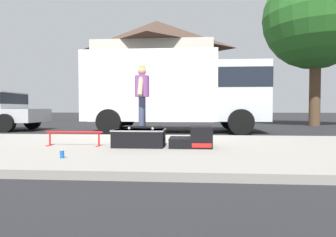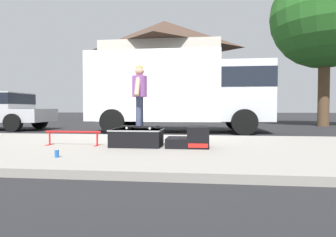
{
  "view_description": "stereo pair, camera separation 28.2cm",
  "coord_description": "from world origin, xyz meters",
  "px_view_note": "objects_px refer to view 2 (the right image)",
  "views": [
    {
      "loc": [
        1.29,
        -8.87,
        0.89
      ],
      "look_at": [
        0.76,
        -1.69,
        0.65
      ],
      "focal_mm": 29.91,
      "sensor_mm": 36.0,
      "label": 1
    },
    {
      "loc": [
        1.57,
        -8.84,
        0.89
      ],
      "look_at": [
        0.76,
        -1.69,
        0.65
      ],
      "focal_mm": 29.91,
      "sensor_mm": 36.0,
      "label": 2
    }
  ],
  "objects_px": {
    "skateboard": "(140,126)",
    "street_tree_main": "(332,18)",
    "kicker_ramp": "(192,139)",
    "grind_rail": "(73,135)",
    "box_truck": "(180,89)",
    "skater_kid": "(140,90)",
    "skate_box": "(137,137)",
    "soda_can": "(57,153)"
  },
  "relations": [
    {
      "from": "grind_rail",
      "to": "skateboard",
      "type": "height_order",
      "value": "skateboard"
    },
    {
      "from": "kicker_ramp",
      "to": "street_tree_main",
      "type": "height_order",
      "value": "street_tree_main"
    },
    {
      "from": "skater_kid",
      "to": "street_tree_main",
      "type": "height_order",
      "value": "street_tree_main"
    },
    {
      "from": "box_truck",
      "to": "soda_can",
      "type": "bearing_deg",
      "value": -102.18
    },
    {
      "from": "skater_kid",
      "to": "street_tree_main",
      "type": "xyz_separation_m",
      "value": [
        8.03,
        9.84,
        4.35
      ]
    },
    {
      "from": "skater_kid",
      "to": "box_truck",
      "type": "distance_m",
      "value": 5.37
    },
    {
      "from": "grind_rail",
      "to": "box_truck",
      "type": "xyz_separation_m",
      "value": [
        1.9,
        5.35,
        1.36
      ]
    },
    {
      "from": "kicker_ramp",
      "to": "street_tree_main",
      "type": "distance_m",
      "value": 13.19
    },
    {
      "from": "skate_box",
      "to": "box_truck",
      "type": "xyz_separation_m",
      "value": [
        0.5,
        5.35,
        1.39
      ]
    },
    {
      "from": "skate_box",
      "to": "soda_can",
      "type": "xyz_separation_m",
      "value": [
        -0.97,
        -1.48,
        -0.13
      ]
    },
    {
      "from": "skateboard",
      "to": "skate_box",
      "type": "bearing_deg",
      "value": -161.81
    },
    {
      "from": "grind_rail",
      "to": "box_truck",
      "type": "distance_m",
      "value": 5.84
    },
    {
      "from": "skater_kid",
      "to": "box_truck",
      "type": "relative_size",
      "value": 0.18
    },
    {
      "from": "skate_box",
      "to": "street_tree_main",
      "type": "bearing_deg",
      "value": 50.65
    },
    {
      "from": "kicker_ramp",
      "to": "box_truck",
      "type": "xyz_separation_m",
      "value": [
        -0.63,
        5.36,
        1.41
      ]
    },
    {
      "from": "skate_box",
      "to": "skateboard",
      "type": "xyz_separation_m",
      "value": [
        0.05,
        0.02,
        0.22
      ]
    },
    {
      "from": "kicker_ramp",
      "to": "box_truck",
      "type": "height_order",
      "value": "box_truck"
    },
    {
      "from": "skateboard",
      "to": "box_truck",
      "type": "distance_m",
      "value": 5.48
    },
    {
      "from": "skater_kid",
      "to": "box_truck",
      "type": "height_order",
      "value": "box_truck"
    },
    {
      "from": "skate_box",
      "to": "kicker_ramp",
      "type": "xyz_separation_m",
      "value": [
        1.13,
        -0.0,
        -0.02
      ]
    },
    {
      "from": "skateboard",
      "to": "skater_kid",
      "type": "relative_size",
      "value": 0.63
    },
    {
      "from": "skater_kid",
      "to": "soda_can",
      "type": "height_order",
      "value": "skater_kid"
    },
    {
      "from": "skate_box",
      "to": "kicker_ramp",
      "type": "distance_m",
      "value": 1.13
    },
    {
      "from": "soda_can",
      "to": "kicker_ramp",
      "type": "bearing_deg",
      "value": 35.02
    },
    {
      "from": "skate_box",
      "to": "street_tree_main",
      "type": "distance_m",
      "value": 13.81
    },
    {
      "from": "skater_kid",
      "to": "skate_box",
      "type": "bearing_deg",
      "value": -161.81
    },
    {
      "from": "street_tree_main",
      "to": "box_truck",
      "type": "bearing_deg",
      "value": -149.29
    },
    {
      "from": "box_truck",
      "to": "street_tree_main",
      "type": "distance_m",
      "value": 9.65
    },
    {
      "from": "kicker_ramp",
      "to": "grind_rail",
      "type": "xyz_separation_m",
      "value": [
        -2.53,
        0.01,
        0.05
      ]
    },
    {
      "from": "grind_rail",
      "to": "kicker_ramp",
      "type": "bearing_deg",
      "value": -0.14
    },
    {
      "from": "kicker_ramp",
      "to": "skater_kid",
      "type": "relative_size",
      "value": 0.67
    },
    {
      "from": "street_tree_main",
      "to": "soda_can",
      "type": "bearing_deg",
      "value": -128.62
    },
    {
      "from": "soda_can",
      "to": "street_tree_main",
      "type": "height_order",
      "value": "street_tree_main"
    },
    {
      "from": "street_tree_main",
      "to": "skater_kid",
      "type": "bearing_deg",
      "value": -129.21
    },
    {
      "from": "skateboard",
      "to": "soda_can",
      "type": "bearing_deg",
      "value": -124.44
    },
    {
      "from": "skateboard",
      "to": "street_tree_main",
      "type": "distance_m",
      "value": 13.68
    },
    {
      "from": "skate_box",
      "to": "box_truck",
      "type": "height_order",
      "value": "box_truck"
    },
    {
      "from": "grind_rail",
      "to": "box_truck",
      "type": "relative_size",
      "value": 0.18
    },
    {
      "from": "street_tree_main",
      "to": "skate_box",
      "type": "bearing_deg",
      "value": -129.35
    },
    {
      "from": "skater_kid",
      "to": "grind_rail",
      "type": "bearing_deg",
      "value": -179.52
    },
    {
      "from": "skateboard",
      "to": "soda_can",
      "type": "xyz_separation_m",
      "value": [
        -1.02,
        -1.49,
        -0.35
      ]
    },
    {
      "from": "skateboard",
      "to": "street_tree_main",
      "type": "height_order",
      "value": "street_tree_main"
    }
  ]
}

